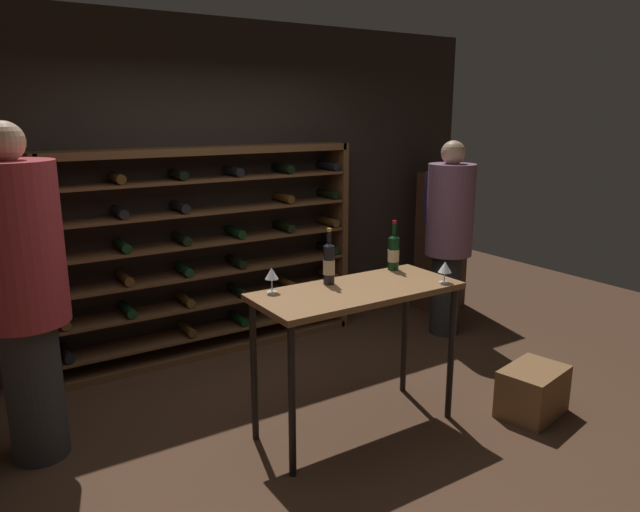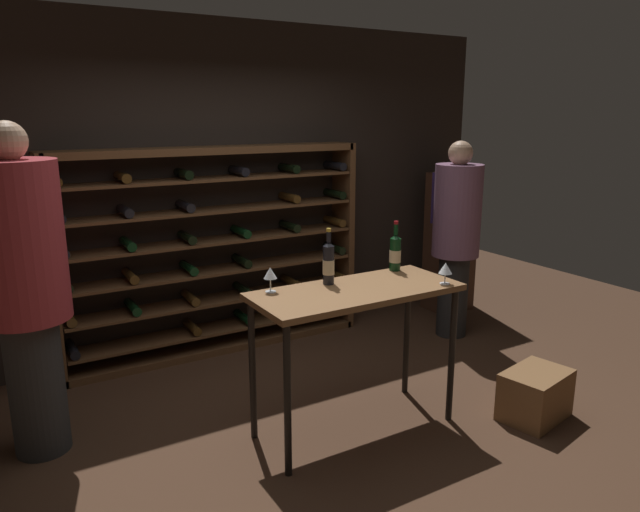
% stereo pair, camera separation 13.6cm
% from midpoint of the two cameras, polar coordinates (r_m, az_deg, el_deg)
% --- Properties ---
extents(ground_plane, '(9.73, 9.73, 0.00)m').
position_cam_midpoint_polar(ground_plane, '(4.17, 0.94, -16.29)').
color(ground_plane, '#472D1E').
extents(back_wall, '(5.82, 0.10, 2.86)m').
position_cam_midpoint_polar(back_wall, '(5.32, -9.67, 6.51)').
color(back_wall, black).
rests_on(back_wall, ground).
extents(wine_rack, '(2.72, 0.32, 1.81)m').
position_cam_midpoint_polar(wine_rack, '(5.20, -9.38, 0.34)').
color(wine_rack, brown).
rests_on(wine_rack, ground).
extents(tasting_table, '(1.36, 0.58, 0.99)m').
position_cam_midpoint_polar(tasting_table, '(3.82, 4.52, -4.79)').
color(tasting_table, brown).
rests_on(tasting_table, ground).
extents(person_guest_blue_shirt, '(0.51, 0.51, 2.04)m').
position_cam_midpoint_polar(person_guest_blue_shirt, '(3.87, -25.88, -2.06)').
color(person_guest_blue_shirt, '#2A2A2A').
rests_on(person_guest_blue_shirt, ground).
extents(person_guest_khaki, '(0.43, 0.43, 1.84)m').
position_cam_midpoint_polar(person_guest_khaki, '(5.61, 13.73, 2.33)').
color(person_guest_khaki, '#242424').
rests_on(person_guest_khaki, ground).
extents(wine_crate, '(0.54, 0.43, 0.34)m').
position_cam_midpoint_polar(wine_crate, '(4.49, 20.96, -12.45)').
color(wine_crate, brown).
rests_on(wine_crate, ground).
extents(display_cabinet, '(0.44, 0.36, 1.47)m').
position_cam_midpoint_polar(display_cabinet, '(6.44, 13.07, 1.32)').
color(display_cabinet, '#4C2D1E').
rests_on(display_cabinet, ground).
extents(wine_bottle_gold_foil, '(0.08, 0.08, 0.37)m').
position_cam_midpoint_polar(wine_bottle_gold_foil, '(3.83, 1.85, -0.70)').
color(wine_bottle_gold_foil, black).
rests_on(wine_bottle_gold_foil, tasting_table).
extents(wine_bottle_amber_reserve, '(0.08, 0.08, 0.36)m').
position_cam_midpoint_polar(wine_bottle_amber_reserve, '(4.21, 8.21, 0.34)').
color(wine_bottle_amber_reserve, black).
rests_on(wine_bottle_amber_reserve, tasting_table).
extents(wine_glass_stemmed_center, '(0.09, 0.09, 0.14)m').
position_cam_midpoint_polar(wine_glass_stemmed_center, '(3.94, 13.02, -1.23)').
color(wine_glass_stemmed_center, silver).
rests_on(wine_glass_stemmed_center, tasting_table).
extents(wine_glass_stemmed_right, '(0.08, 0.08, 0.16)m').
position_cam_midpoint_polar(wine_glass_stemmed_right, '(3.67, -3.79, -1.75)').
color(wine_glass_stemmed_right, silver).
rests_on(wine_glass_stemmed_right, tasting_table).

